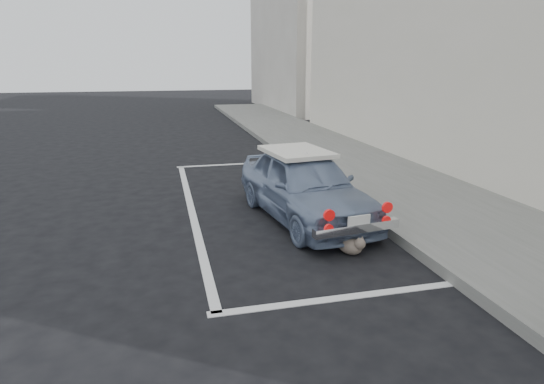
# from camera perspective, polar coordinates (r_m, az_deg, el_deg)

# --- Properties ---
(ground) EXTENTS (80.00, 80.00, 0.00)m
(ground) POSITION_cam_1_polar(r_m,az_deg,el_deg) (5.40, 2.09, -11.23)
(ground) COLOR black
(ground) RESTS_ON ground
(sidewalk) EXTENTS (2.80, 40.00, 0.15)m
(sidewalk) POSITION_cam_1_polar(r_m,az_deg,el_deg) (8.37, 19.70, -1.64)
(sidewalk) COLOR #62635E
(sidewalk) RESTS_ON ground
(shop_building) EXTENTS (3.50, 18.00, 7.00)m
(shop_building) POSITION_cam_1_polar(r_m,az_deg,el_deg) (11.58, 29.43, 19.04)
(shop_building) COLOR beige
(shop_building) RESTS_ON ground
(building_far) EXTENTS (3.50, 10.00, 8.00)m
(building_far) POSITION_cam_1_polar(r_m,az_deg,el_deg) (25.84, 3.68, 19.24)
(building_far) COLOR #B9B2A8
(building_far) RESTS_ON ground
(pline_rear) EXTENTS (3.00, 0.12, 0.01)m
(pline_rear) POSITION_cam_1_polar(r_m,az_deg,el_deg) (5.13, 9.18, -12.92)
(pline_rear) COLOR silver
(pline_rear) RESTS_ON ground
(pline_front) EXTENTS (3.00, 0.12, 0.01)m
(pline_front) POSITION_cam_1_polar(r_m,az_deg,el_deg) (11.53, -4.38, 3.52)
(pline_front) COLOR silver
(pline_front) RESTS_ON ground
(pline_side) EXTENTS (0.12, 7.00, 0.01)m
(pline_side) POSITION_cam_1_polar(r_m,az_deg,el_deg) (8.01, -10.07, -2.23)
(pline_side) COLOR silver
(pline_side) RESTS_ON ground
(retro_coupe) EXTENTS (1.75, 3.43, 1.12)m
(retro_coupe) POSITION_cam_1_polar(r_m,az_deg,el_deg) (7.33, 4.12, 0.87)
(retro_coupe) COLOR #7587A7
(retro_coupe) RESTS_ON ground
(cat) EXTENTS (0.38, 0.52, 0.30)m
(cat) POSITION_cam_1_polar(r_m,az_deg,el_deg) (6.16, 9.91, -6.53)
(cat) COLOR #665B4E
(cat) RESTS_ON ground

